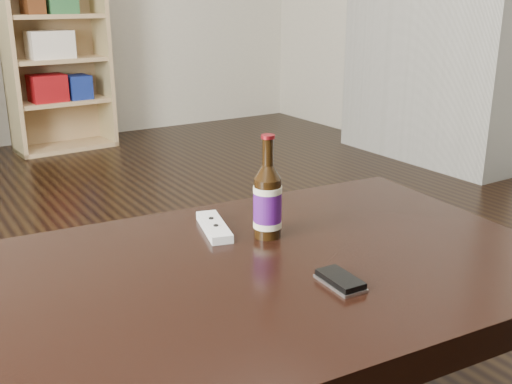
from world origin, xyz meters
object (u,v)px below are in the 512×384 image
phone (340,281)px  remote (214,227)px  coffee_table (239,299)px  bookshelf (55,56)px  beer_bottle (268,202)px

phone → remote: 0.37m
coffee_table → phone: 0.21m
bookshelf → coffee_table: (-0.50, -3.20, -0.20)m
bookshelf → beer_bottle: bearing=-100.1°
remote → coffee_table: bearing=-90.1°
coffee_table → beer_bottle: size_ratio=5.91×
bookshelf → remote: size_ratio=6.74×
bookshelf → phone: bookshelf is taller
beer_bottle → remote: 0.14m
bookshelf → beer_bottle: size_ratio=5.20×
phone → remote: remote is taller
phone → bookshelf: bearing=87.2°
phone → remote: bearing=104.2°
beer_bottle → phone: (-0.02, -0.27, -0.07)m
beer_bottle → coffee_table: bearing=-141.7°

